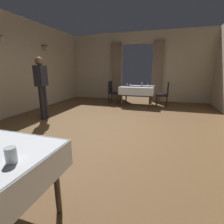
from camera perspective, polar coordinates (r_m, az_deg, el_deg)
ground at (r=4.03m, az=-1.82°, el=-5.70°), size 10.08×10.08×0.00m
wall_back at (r=7.85m, az=8.60°, el=15.25°), size 6.40×0.27×3.00m
dining_table_mid at (r=6.64m, az=8.77°, el=7.96°), size 1.30×1.02×0.75m
chair_mid_right at (r=6.66m, az=17.71°, el=6.25°), size 0.44×0.44×0.93m
chair_mid_left at (r=6.94m, az=0.27°, el=7.25°), size 0.45×0.44×0.93m
glass_near_b at (r=1.39m, az=-31.65°, el=-12.60°), size 0.08×0.08×0.11m
flower_vase_mid at (r=6.71m, az=10.35°, el=9.76°), size 0.07×0.07×0.21m
glass_mid_b at (r=6.57m, az=6.36°, el=9.25°), size 0.07×0.07×0.10m
glass_mid_c at (r=6.80m, az=5.30°, el=9.47°), size 0.06×0.06×0.11m
glass_mid_d at (r=6.33m, az=12.24°, el=8.88°), size 0.07×0.07×0.12m
person_waiter_by_doorway at (r=5.01m, az=-23.28°, el=9.14°), size 0.29×0.40×1.72m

